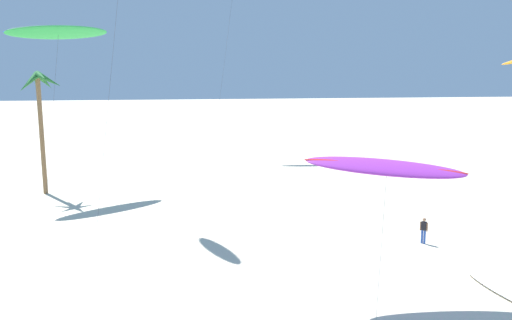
% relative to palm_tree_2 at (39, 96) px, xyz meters
% --- Properties ---
extents(palm_tree_2, '(3.61, 3.66, 10.36)m').
position_rel_palm_tree_2_xyz_m(palm_tree_2, '(0.00, 0.00, 0.00)').
color(palm_tree_2, olive).
rests_on(palm_tree_2, ground).
extents(flying_kite_4, '(7.97, 7.57, 14.29)m').
position_rel_palm_tree_2_xyz_m(flying_kite_4, '(1.67, 0.80, 5.17)').
color(flying_kite_4, green).
rests_on(flying_kite_4, ground).
extents(flying_kite_5, '(7.92, 5.63, 7.02)m').
position_rel_palm_tree_2_xyz_m(flying_kite_5, '(21.72, -22.51, -2.06)').
color(flying_kite_5, purple).
rests_on(flying_kite_5, ground).
extents(person_foreground_walker, '(0.40, 0.38, 1.64)m').
position_rel_palm_tree_2_xyz_m(person_foreground_walker, '(26.71, -15.91, -7.41)').
color(person_foreground_walker, '#284CA3').
rests_on(person_foreground_walker, ground).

